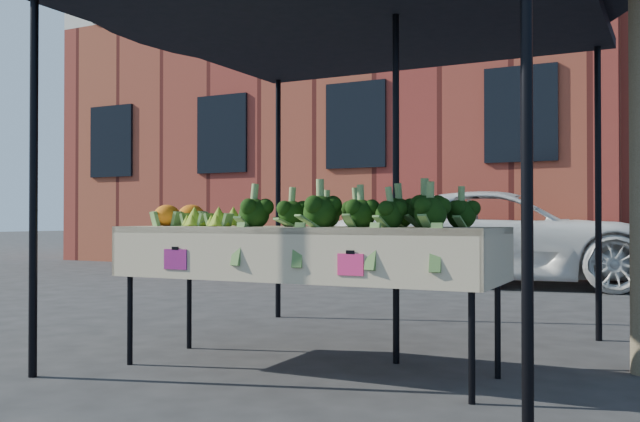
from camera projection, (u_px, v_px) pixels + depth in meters
The scene contains 8 objects.
ground at pixel (345, 374), 4.30m from camera, with size 90.00×90.00×0.00m, color #242426.
table at pixel (305, 299), 4.38m from camera, with size 2.42×0.85×0.90m.
canopy at pixel (353, 158), 4.86m from camera, with size 3.16×3.16×2.74m, color black, non-canonical shape.
broccoli_heap at pixel (355, 207), 4.26m from camera, with size 1.46×0.56×0.24m, color black.
romanesco_cluster at pixel (216, 212), 4.67m from camera, with size 0.42×0.46×0.19m, color #92BB27.
cauliflower_pair at pixel (179, 214), 4.91m from camera, with size 0.22×0.42×0.17m, color orange.
vehicle at pixel (504, 118), 10.30m from camera, with size 2.25×1.36×4.88m, color white.
building_left at pixel (367, 75), 17.32m from camera, with size 12.00×8.00×9.00m, color maroon.
Camera 1 is at (1.83, -3.91, 0.94)m, focal length 39.48 mm.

